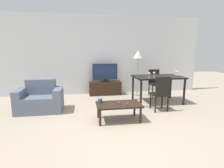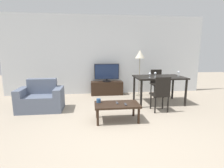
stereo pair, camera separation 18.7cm
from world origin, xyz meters
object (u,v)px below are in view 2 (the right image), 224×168
Objects in this scene: armchair at (41,99)px; tv_stand at (107,88)px; dining_table at (159,80)px; tv at (107,73)px; remote_secondary at (126,104)px; dining_chair_far at (157,82)px; floor_lamp at (140,57)px; wine_glass_left at (155,74)px; wine_glass_right at (179,73)px; dining_chair_near at (161,93)px; cup_white_near at (99,101)px; wine_glass_center at (150,74)px; coffee_table at (117,106)px; remote_primary at (117,103)px.

armchair is 1.00× the size of tv_stand.
tv is at bearing 140.50° from dining_table.
dining_table is 9.14× the size of remote_secondary.
floor_lamp reaches higher than dining_chair_far.
wine_glass_left and wine_glass_right have the same top height.
dining_table is 0.82m from dining_chair_near.
wine_glass_right is (0.35, -0.74, 0.39)m from dining_chair_far.
cup_white_near reaches higher than tv_stand.
wine_glass_right reaches higher than cup_white_near.
wine_glass_left is (1.62, 0.92, 0.46)m from cup_white_near.
wine_glass_center is (1.05, -1.38, 0.11)m from tv.
floor_lamp is 1.36m from wine_glass_right.
tv is 1.82m from dining_table.
cup_white_near is 0.65× the size of wine_glass_center.
floor_lamp is 2.55m from remote_secondary.
wine_glass_center is 1.00× the size of wine_glass_right.
cup_white_near is (1.43, -0.78, 0.13)m from armchair.
dining_chair_near is 6.07× the size of wine_glass_left.
coffee_table is 2.54m from dining_chair_far.
cup_white_near is (-1.46, -1.97, -0.89)m from floor_lamp.
wine_glass_center reaches higher than cup_white_near.
wine_glass_left is at bearing -169.44° from wine_glass_right.
dining_table is 2.08m from cup_white_near.
floor_lamp is at bearing 88.32° from wine_glass_center.
wine_glass_center is at bearing 101.90° from dining_chair_near.
wine_glass_center is (1.03, 0.93, 0.49)m from remote_primary.
dining_table is 0.62m from wine_glass_right.
armchair reaches higher than remote_secondary.
remote_secondary is at bearing -85.82° from tv_stand.
dining_table is at bearing 32.36° from wine_glass_center.
remote_primary is at bearing -89.62° from tv_stand.
wine_glass_right is at bearing 24.11° from cup_white_near.
coffee_table is 2.38m from wine_glass_right.
wine_glass_right is at bearing -29.76° from tv_stand.
floor_lamp is 10.48× the size of wine_glass_right.
dining_chair_near reaches higher than dining_table.
remote_primary is at bearing -117.12° from floor_lamp.
dining_chair_near reaches higher than cup_white_near.
floor_lamp is (-0.08, 1.69, 0.82)m from dining_chair_near.
tv_stand is at bearing 90.21° from coffee_table.
armchair is at bearing -141.98° from tv_stand.
coffee_table is at bearing -139.23° from wine_glass_left.
wine_glass_center reaches higher than armchair.
armchair is at bearing -163.57° from dining_chair_far.
dining_table is (1.40, -1.15, -0.08)m from tv.
remote_primary is 1.03× the size of wine_glass_center.
wine_glass_center and wine_glass_right have the same top height.
tv is at bearing 150.29° from wine_glass_right.
tv_stand is 1.85m from wine_glass_center.
wine_glass_center reaches higher than dining_table.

